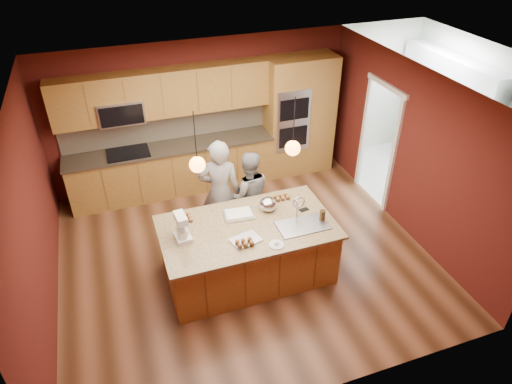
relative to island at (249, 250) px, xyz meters
name	(u,v)px	position (x,y,z in m)	size (l,w,h in m)	color
floor	(244,255)	(0.06, 0.41, -0.46)	(5.50, 5.50, 0.00)	#442715
ceiling	(241,91)	(0.06, 0.41, 2.24)	(5.50, 5.50, 0.00)	white
wall_back	(201,113)	(0.06, 2.91, 0.89)	(5.50, 5.50, 0.00)	#4D1712
wall_front	(322,313)	(0.06, -2.09, 0.89)	(5.50, 5.50, 0.00)	#4D1712
wall_left	(32,222)	(-2.69, 0.41, 0.89)	(5.00, 5.00, 0.00)	#4D1712
wall_right	(409,151)	(2.81, 0.41, 0.89)	(5.00, 5.00, 0.00)	#4D1712
cabinet_run	(168,143)	(-0.62, 2.66, 0.53)	(3.74, 0.64, 2.30)	brown
oven_column	(299,116)	(1.90, 2.61, 0.69)	(1.30, 0.62, 2.30)	brown
doorway_trim	(378,146)	(2.79, 1.21, 0.59)	(0.08, 1.11, 2.20)	white
laundry_room	(451,77)	(4.41, 1.61, 1.49)	(2.60, 2.70, 2.70)	beige
pendant_left	(197,164)	(-0.64, 0.00, 1.55)	(0.20, 0.20, 0.80)	black
pendant_right	(293,148)	(0.61, 0.00, 1.55)	(0.20, 0.20, 0.80)	black
island	(249,250)	(0.00, 0.00, 0.00)	(2.42, 1.36, 1.27)	brown
person_left	(220,193)	(-0.15, 0.93, 0.44)	(0.65, 0.43, 1.78)	black
person_right	(249,195)	(0.31, 0.93, 0.29)	(0.73, 0.57, 1.50)	gray
stand_mixer	(182,229)	(-0.91, 0.04, 0.60)	(0.22, 0.30, 0.38)	white
sheet_cake	(239,214)	(-0.06, 0.28, 0.46)	(0.45, 0.35, 0.05)	silver
cooling_rack	(246,240)	(-0.14, -0.28, 0.45)	(0.38, 0.27, 0.02)	#B4B7BC
mixing_bowl	(268,204)	(0.39, 0.27, 0.54)	(0.25, 0.25, 0.21)	silver
plate	(276,245)	(0.21, -0.50, 0.44)	(0.20, 0.20, 0.01)	white
tumbler	(322,216)	(1.02, -0.22, 0.52)	(0.08, 0.08, 0.17)	#332511
phone	(304,210)	(0.88, 0.09, 0.44)	(0.14, 0.07, 0.01)	black
cupcakes_left	(184,218)	(-0.81, 0.44, 0.47)	(0.22, 0.22, 0.07)	#B07539
cupcakes_rack	(245,243)	(-0.18, -0.38, 0.49)	(0.25, 0.16, 0.07)	#B07539
cupcakes_right	(279,197)	(0.64, 0.47, 0.47)	(0.32, 0.16, 0.07)	#B07539
washer	(441,158)	(4.28, 1.23, 0.05)	(0.63, 0.65, 1.02)	white
dryer	(417,141)	(4.29, 1.99, 0.04)	(0.61, 0.63, 0.99)	white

